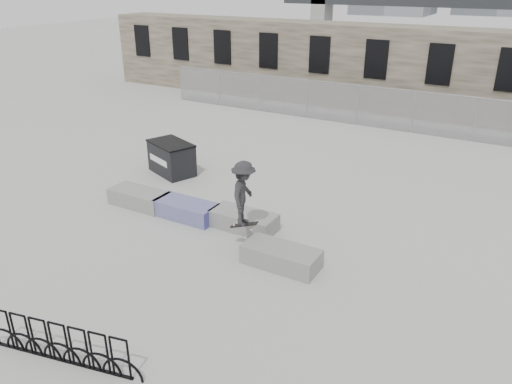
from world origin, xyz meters
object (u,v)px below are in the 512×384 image
bike_rack (59,343)px  skateboarder (244,194)px  planter_far_left (139,197)px  planter_center_left (186,209)px  planter_center_right (243,220)px  dumpster (172,158)px  planter_offset (281,256)px

bike_rack → skateboarder: (0.84, 5.50, 1.24)m
planter_far_left → skateboarder: bearing=-9.5°
planter_far_left → planter_center_left: 1.87m
skateboarder → bike_rack: bearing=155.4°
planter_far_left → planter_center_left: size_ratio=1.00×
planter_center_left → bike_rack: size_ratio=0.57×
planter_center_right → planter_far_left: bearing=-175.4°
planter_far_left → dumpster: 2.98m
planter_far_left → dumpster: (-0.90, 2.82, 0.33)m
planter_center_left → skateboarder: size_ratio=1.03×
planter_far_left → skateboarder: 4.73m
dumpster → planter_offset: bearing=-8.3°
planter_center_right → dumpster: dumpster is taller
planter_center_left → planter_center_right: same height
bike_rack → skateboarder: 5.70m
planter_far_left → skateboarder: (4.46, -0.75, 1.39)m
planter_center_left → skateboarder: (2.59, -0.80, 1.39)m
planter_center_right → bike_rack: 6.55m
planter_far_left → bike_rack: size_ratio=0.57×
planter_far_left → dumpster: dumpster is taller
planter_offset → skateboarder: bearing=169.4°
planter_center_left → planter_offset: size_ratio=1.00×
planter_offset → planter_far_left: bearing=170.2°
bike_rack → planter_offset: bearing=68.3°
skateboarder → planter_far_left: bearing=64.5°
planter_offset → dumpster: 7.64m
planter_center_right → dumpster: 5.34m
planter_center_left → bike_rack: bike_rack is taller
planter_center_left → planter_offset: same height
planter_center_right → dumpster: bearing=151.8°
planter_far_left → planter_center_right: same height
dumpster → skateboarder: 6.52m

